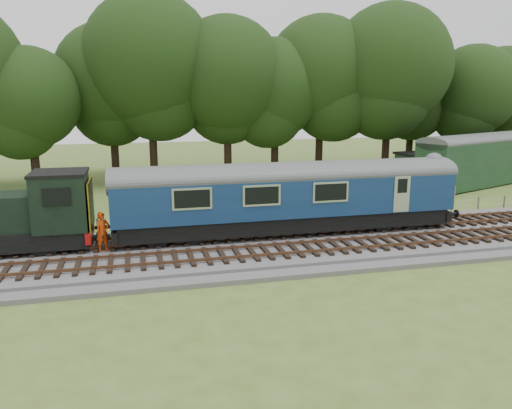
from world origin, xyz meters
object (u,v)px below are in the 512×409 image
object	(u,v)px
dmu_railcar	(288,191)
shunter_loco	(0,219)
parked_coach	(491,156)
worker	(103,232)

from	to	relation	value
dmu_railcar	shunter_loco	distance (m)	13.94
dmu_railcar	parked_coach	size ratio (longest dim) A/B	1.07
shunter_loco	parked_coach	size ratio (longest dim) A/B	0.53
shunter_loco	worker	bearing A→B (deg)	-11.33
dmu_railcar	worker	xyz separation A→B (m)	(-9.38, -0.91, -1.32)
dmu_railcar	worker	distance (m)	9.51
worker	parked_coach	distance (m)	34.06
shunter_loco	parked_coach	bearing A→B (deg)	18.67
dmu_railcar	shunter_loco	size ratio (longest dim) A/B	2.02
dmu_railcar	shunter_loco	bearing A→B (deg)	180.00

